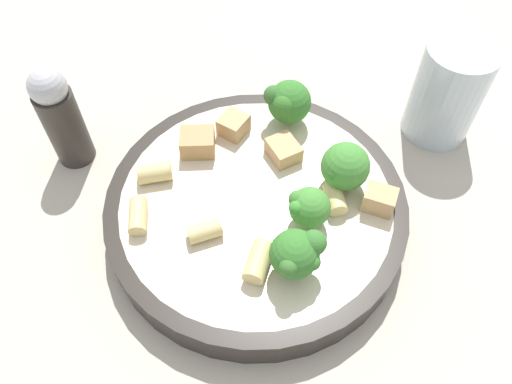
{
  "coord_description": "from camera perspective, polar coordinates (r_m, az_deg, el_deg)",
  "views": [
    {
      "loc": [
        0.22,
        0.02,
        0.35
      ],
      "look_at": [
        0.0,
        0.0,
        0.04
      ],
      "focal_mm": 35.0,
      "sensor_mm": 36.0,
      "label": 1
    }
  ],
  "objects": [
    {
      "name": "chicken_chunk_0",
      "position": [
        0.42,
        -6.69,
        5.65
      ],
      "size": [
        0.03,
        0.03,
        0.02
      ],
      "primitive_type": "cube",
      "rotation": [
        0.0,
        0.0,
        1.68
      ],
      "color": "tan",
      "rests_on": "pasta_bowl"
    },
    {
      "name": "broccoli_floret_3",
      "position": [
        0.34,
        4.7,
        -7.04
      ],
      "size": [
        0.04,
        0.04,
        0.04
      ],
      "color": "#93B766",
      "rests_on": "pasta_bowl"
    },
    {
      "name": "pasta_bowl",
      "position": [
        0.4,
        0.0,
        -1.83
      ],
      "size": [
        0.24,
        0.24,
        0.03
      ],
      "color": "#28231E",
      "rests_on": "ground_plane"
    },
    {
      "name": "rigatoni_0",
      "position": [
        0.35,
        0.25,
        -7.96
      ],
      "size": [
        0.03,
        0.02,
        0.02
      ],
      "primitive_type": "cylinder",
      "rotation": [
        1.57,
        0.0,
        1.35
      ],
      "color": "#E0C67F",
      "rests_on": "pasta_bowl"
    },
    {
      "name": "drinking_glass",
      "position": [
        0.48,
        20.8,
        10.03
      ],
      "size": [
        0.06,
        0.06,
        0.09
      ],
      "color": "silver",
      "rests_on": "ground_plane"
    },
    {
      "name": "chicken_chunk_3",
      "position": [
        0.39,
        13.97,
        -1.39
      ],
      "size": [
        0.02,
        0.03,
        0.02
      ],
      "primitive_type": "cube",
      "rotation": [
        0.0,
        0.0,
        1.27
      ],
      "color": "tan",
      "rests_on": "pasta_bowl"
    },
    {
      "name": "rigatoni_3",
      "position": [
        0.38,
        9.01,
        -1.15
      ],
      "size": [
        0.03,
        0.02,
        0.01
      ],
      "primitive_type": "cylinder",
      "rotation": [
        1.57,
        0.0,
        1.78
      ],
      "color": "#E0C67F",
      "rests_on": "pasta_bowl"
    },
    {
      "name": "rigatoni_2",
      "position": [
        0.4,
        -11.51,
        2.21
      ],
      "size": [
        0.02,
        0.03,
        0.02
      ],
      "primitive_type": "cylinder",
      "rotation": [
        1.57,
        0.0,
        0.28
      ],
      "color": "#E0C67F",
      "rests_on": "pasta_bowl"
    },
    {
      "name": "ground_plane",
      "position": [
        0.41,
        0.0,
        -3.17
      ],
      "size": [
        2.0,
        2.0,
        0.0
      ],
      "primitive_type": "plane",
      "color": "#BCB29E"
    },
    {
      "name": "chicken_chunk_2",
      "position": [
        0.43,
        -2.59,
        7.64
      ],
      "size": [
        0.03,
        0.03,
        0.02
      ],
      "primitive_type": "cube",
      "rotation": [
        0.0,
        0.0,
        2.65
      ],
      "color": "tan",
      "rests_on": "pasta_bowl"
    },
    {
      "name": "pepper_shaker",
      "position": [
        0.45,
        -21.41,
        8.02
      ],
      "size": [
        0.03,
        0.03,
        0.1
      ],
      "color": "#332D28",
      "rests_on": "ground_plane"
    },
    {
      "name": "broccoli_floret_0",
      "position": [
        0.39,
        10.13,
        2.93
      ],
      "size": [
        0.04,
        0.04,
        0.04
      ],
      "color": "#9EC175",
      "rests_on": "pasta_bowl"
    },
    {
      "name": "rigatoni_1",
      "position": [
        0.37,
        -5.87,
        -4.48
      ],
      "size": [
        0.02,
        0.03,
        0.01
      ],
      "primitive_type": "cylinder",
      "rotation": [
        1.57,
        0.0,
        0.42
      ],
      "color": "#E0C67F",
      "rests_on": "pasta_bowl"
    },
    {
      "name": "broccoli_floret_2",
      "position": [
        0.43,
        3.63,
        10.21
      ],
      "size": [
        0.04,
        0.04,
        0.04
      ],
      "color": "#93B766",
      "rests_on": "pasta_bowl"
    },
    {
      "name": "rigatoni_4",
      "position": [
        0.38,
        -13.34,
        -2.67
      ],
      "size": [
        0.03,
        0.02,
        0.01
      ],
      "primitive_type": "cylinder",
      "rotation": [
        1.57,
        0.0,
        1.74
      ],
      "color": "#E0C67F",
      "rests_on": "pasta_bowl"
    },
    {
      "name": "chicken_chunk_1",
      "position": [
        0.41,
        3.17,
        4.8
      ],
      "size": [
        0.03,
        0.03,
        0.01
      ],
      "primitive_type": "cube",
      "rotation": [
        0.0,
        0.0,
        0.56
      ],
      "color": "tan",
      "rests_on": "pasta_bowl"
    },
    {
      "name": "broccoli_floret_1",
      "position": [
        0.36,
        6.02,
        -1.79
      ],
      "size": [
        0.03,
        0.03,
        0.03
      ],
      "color": "#84AD60",
      "rests_on": "pasta_bowl"
    }
  ]
}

